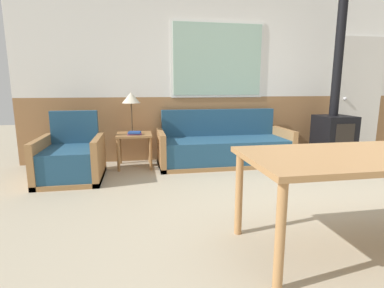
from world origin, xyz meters
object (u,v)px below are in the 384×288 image
at_px(table_lamp, 131,99).
at_px(side_table, 134,139).
at_px(wood_stove, 334,123).
at_px(couch, 224,148).
at_px(dining_table, 378,162).
at_px(armchair, 71,160).

bearing_deg(table_lamp, side_table, -73.58).
xyz_separation_m(side_table, wood_stove, (3.16, -0.23, 0.20)).
xyz_separation_m(couch, table_lamp, (-1.40, 0.16, 0.77)).
relative_size(side_table, dining_table, 0.26).
bearing_deg(dining_table, armchair, 140.07).
distance_m(dining_table, wood_stove, 2.79).
xyz_separation_m(couch, side_table, (-1.38, 0.07, 0.17)).
bearing_deg(wood_stove, dining_table, -119.42).
relative_size(table_lamp, dining_table, 0.31).
xyz_separation_m(couch, dining_table, (0.41, -2.59, 0.41)).
relative_size(couch, dining_table, 1.03).
distance_m(couch, side_table, 1.39).
xyz_separation_m(couch, armchair, (-2.19, -0.42, 0.01)).
bearing_deg(dining_table, table_lamp, 123.35).
xyz_separation_m(table_lamp, wood_stove, (3.19, -0.32, -0.40)).
xyz_separation_m(armchair, dining_table, (2.60, -2.18, 0.41)).
bearing_deg(side_table, couch, -2.95).
xyz_separation_m(side_table, table_lamp, (-0.03, 0.09, 0.60)).
bearing_deg(side_table, wood_stove, -4.20).
bearing_deg(armchair, couch, 3.15).
height_order(side_table, table_lamp, table_lamp).
xyz_separation_m(couch, wood_stove, (1.78, -0.16, 0.37)).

